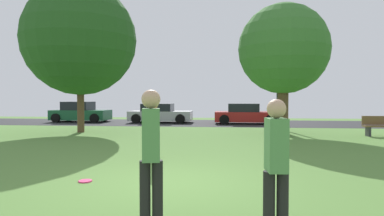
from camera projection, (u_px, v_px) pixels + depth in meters
name	position (u px, v px, depth m)	size (l,w,h in m)	color
ground_plane	(168.00, 183.00, 6.48)	(44.00, 44.00, 0.00)	#547F38
road_strip	(209.00, 123.00, 22.39)	(44.00, 6.40, 0.01)	#28282B
oak_tree_right	(283.00, 49.00, 15.41)	(4.25, 4.25, 6.16)	brown
oak_tree_left	(80.00, 39.00, 16.14)	(5.52, 5.52, 7.37)	brown
person_thrower	(151.00, 151.00, 4.18)	(0.30, 0.36, 1.80)	black
person_catcher	(154.00, 128.00, 8.63)	(0.30, 0.36, 1.65)	slate
person_bystander	(276.00, 163.00, 3.83)	(0.30, 0.34, 1.68)	black
frisbee_disc	(85.00, 181.00, 6.62)	(0.27, 0.27, 0.03)	#EA2D6B
parked_car_green	(80.00, 113.00, 23.54)	(4.00, 2.11, 1.45)	#195633
parked_car_silver	(160.00, 114.00, 22.79)	(4.31, 2.12, 1.32)	#B7B7BC
parked_car_red	(246.00, 115.00, 21.73)	(4.15, 1.98, 1.34)	#B21E1E
park_bench	(382.00, 126.00, 14.54)	(1.60, 0.45, 0.90)	brown
street_lamp_post	(278.00, 88.00, 18.12)	(0.14, 0.14, 4.50)	#2D2D33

